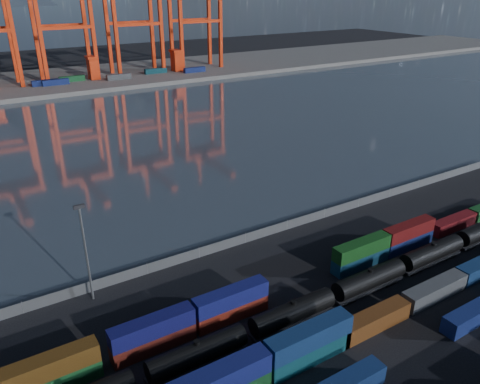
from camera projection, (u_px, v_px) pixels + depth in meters
ground at (348, 325)px, 68.67m from camera, size 700.00×700.00×0.00m
harbor_water at (117, 139)px, 150.02m from camera, size 700.00×700.00×0.00m
far_quay at (48, 82)px, 230.97m from camera, size 700.00×70.00×2.00m
container_row_mid at (287, 359)px, 59.74m from camera, size 141.32×2.61×5.56m
container_row_north at (238, 304)px, 69.79m from camera, size 141.43×2.40×5.12m
tanker_string at (248, 332)px, 64.05m from camera, size 122.61×3.03×4.34m
waterfront_fence at (245, 238)px, 89.95m from camera, size 160.12×0.12×2.20m
yard_light_mast at (85, 248)px, 70.56m from camera, size 1.60×0.40×16.60m
quay_containers at (29, 85)px, 213.47m from camera, size 172.58×10.99×2.60m
straddle_carriers at (45, 71)px, 219.22m from camera, size 140.00×7.00×11.10m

